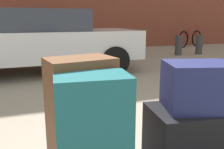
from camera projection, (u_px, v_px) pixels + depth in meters
name	position (u px, v px, depth m)	size (l,w,h in m)	color
duffel_bag_black_rear_left	(194.00, 136.00, 1.48)	(0.55, 0.35, 0.36)	black
suitcase_brown_stacked_top	(82.00, 121.00, 1.30)	(0.33, 0.22, 0.68)	#51331E
suitcase_teal_rear_right	(93.00, 143.00, 1.11)	(0.33, 0.22, 0.64)	#144C51
duffel_bag_navy_topmost_pile	(198.00, 86.00, 1.41)	(0.38, 0.29, 0.27)	#191E47
parked_car	(40.00, 40.00, 5.50)	(4.36, 2.04, 1.42)	silver
bicycle_leaning	(190.00, 39.00, 10.80)	(1.66, 0.70, 0.96)	black
bollard_kerb_near	(136.00, 47.00, 7.81)	(0.23, 0.23, 0.67)	#383838
bollard_kerb_mid	(179.00, 45.00, 8.31)	(0.23, 0.23, 0.67)	#383838
bollard_kerb_far	(199.00, 45.00, 8.57)	(0.23, 0.23, 0.67)	#383838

